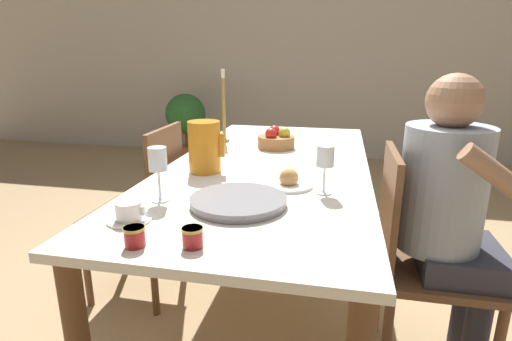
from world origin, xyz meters
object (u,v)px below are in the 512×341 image
person_seated (450,208)px  red_pitcher (204,147)px  wine_glass_juice (325,159)px  candlestick_tall (224,113)px  serving_tray (238,201)px  fruit_bowl (276,140)px  chair_person_side (418,258)px  bread_plate (289,181)px  jam_jar_red (193,236)px  chair_opposite (146,207)px  jam_jar_amber (135,236)px  potted_plant (186,118)px  teacup_near_person (129,213)px  wine_glass_water (158,162)px

person_seated → red_pitcher: 1.00m
wine_glass_juice → candlestick_tall: (-0.62, 0.81, 0.04)m
wine_glass_juice → serving_tray: wine_glass_juice is taller
serving_tray → fruit_bowl: (-0.01, 0.89, 0.03)m
chair_person_side → bread_plate: size_ratio=4.97×
wine_glass_juice → bread_plate: wine_glass_juice is taller
jam_jar_red → candlestick_tall: size_ratio=0.14×
jam_jar_red → fruit_bowl: (0.03, 1.21, 0.01)m
chair_opposite → fruit_bowl: 0.78m
jam_jar_amber → potted_plant: bearing=109.8°
wine_glass_juice → fruit_bowl: wine_glass_juice is taller
jam_jar_amber → candlestick_tall: candlestick_tall is taller
chair_opposite → person_seated: bearing=-101.9°
teacup_near_person → jam_jar_red: size_ratio=2.34×
chair_person_side → red_pitcher: size_ratio=4.12×
person_seated → wine_glass_juice: person_seated is taller
fruit_bowl → wine_glass_water: bearing=-106.5°
chair_opposite → fruit_bowl: size_ratio=4.57×
potted_plant → bread_plate: bearing=-61.7°
chair_person_side → red_pitcher: 0.98m
candlestick_tall → teacup_near_person: bearing=-87.9°
teacup_near_person → wine_glass_water: bearing=84.7°
chair_person_side → potted_plant: (-2.15, 3.02, 0.02)m
wine_glass_juice → chair_opposite: bearing=158.8°
jam_jar_amber → chair_person_side: bearing=35.9°
wine_glass_water → wine_glass_juice: bearing=19.7°
chair_person_side → candlestick_tall: bearing=-126.3°
serving_tray → bread_plate: bearing=59.2°
fruit_bowl → chair_opposite: bearing=-151.1°
teacup_near_person → jam_jar_amber: teacup_near_person is taller
serving_tray → jam_jar_red: size_ratio=5.68×
fruit_bowl → potted_plant: bearing=121.8°
teacup_near_person → jam_jar_red: bearing=-26.0°
chair_person_side → fruit_bowl: 0.96m
teacup_near_person → candlestick_tall: size_ratio=0.33×
chair_person_side → wine_glass_juice: wine_glass_juice is taller
person_seated → potted_plant: 3.78m
serving_tray → bread_plate: 0.28m
bread_plate → person_seated: bearing=1.4°
wine_glass_juice → teacup_near_person: wine_glass_juice is taller
serving_tray → candlestick_tall: bearing=108.9°
person_seated → candlestick_tall: person_seated is taller
wine_glass_water → jam_jar_red: bearing=-52.5°
serving_tray → jam_jar_amber: jam_jar_amber is taller
red_pitcher → candlestick_tall: size_ratio=0.53×
wine_glass_juice → bread_plate: (-0.14, 0.05, -0.11)m
candlestick_tall → red_pitcher: bearing=-81.3°
chair_opposite → serving_tray: bearing=-130.3°
chair_opposite → candlestick_tall: candlestick_tall is taller
person_seated → red_pitcher: bearing=-96.7°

